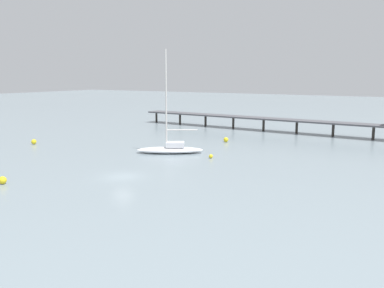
% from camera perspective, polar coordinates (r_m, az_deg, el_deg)
% --- Properties ---
extents(ground_plane, '(400.00, 400.00, 0.00)m').
position_cam_1_polar(ground_plane, '(47.78, -9.74, -4.52)').
color(ground_plane, gray).
extents(pier, '(59.01, 6.48, 7.02)m').
position_cam_1_polar(pier, '(82.54, 16.63, 3.61)').
color(pier, '#4C4C51').
rests_on(pier, ground_plane).
extents(sailboat_white, '(9.96, 7.54, 15.28)m').
position_cam_1_polar(sailboat_white, '(60.91, -3.02, -0.55)').
color(sailboat_white, white).
rests_on(sailboat_white, ground_plane).
extents(mooring_buoy_mid, '(0.84, 0.84, 0.84)m').
position_cam_1_polar(mooring_buoy_mid, '(48.36, -25.03, -4.63)').
color(mooring_buoy_mid, yellow).
rests_on(mooring_buoy_mid, ground_plane).
extents(mooring_buoy_far, '(0.85, 0.85, 0.85)m').
position_cam_1_polar(mooring_buoy_far, '(73.76, -21.30, 0.31)').
color(mooring_buoy_far, yellow).
rests_on(mooring_buoy_far, ground_plane).
extents(mooring_buoy_inner, '(0.84, 0.84, 0.84)m').
position_cam_1_polar(mooring_buoy_inner, '(71.13, 4.78, 0.61)').
color(mooring_buoy_inner, yellow).
rests_on(mooring_buoy_inner, ground_plane).
extents(mooring_buoy_near, '(0.57, 0.57, 0.57)m').
position_cam_1_polar(mooring_buoy_near, '(57.28, 2.66, -1.72)').
color(mooring_buoy_near, yellow).
rests_on(mooring_buoy_near, ground_plane).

